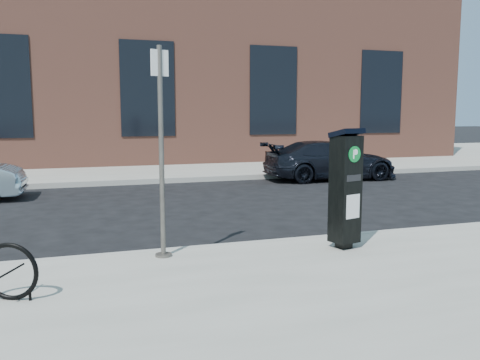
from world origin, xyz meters
name	(u,v)px	position (x,y,z in m)	size (l,w,h in m)	color
ground	(261,250)	(0.00, 0.00, 0.00)	(120.00, 120.00, 0.00)	black
sidewalk_far	(142,163)	(0.00, 14.00, 0.07)	(60.00, 12.00, 0.15)	gray
curb_near	(261,246)	(0.00, -0.02, 0.07)	(60.00, 0.12, 0.16)	#9E9B93
curb_far	(168,181)	(0.00, 8.02, 0.07)	(60.00, 0.12, 0.16)	#9E9B93
building	(132,68)	(0.00, 17.00, 4.15)	(28.00, 10.05, 8.25)	#925442
parking_kiosk	(345,187)	(1.02, -0.75, 1.05)	(0.48, 0.44, 1.75)	black
sign_pole	(161,154)	(-1.57, -0.36, 1.56)	(0.24, 0.23, 2.84)	#504C47
bike_rack	(10,272)	(-3.37, -1.51, 0.45)	(0.59, 0.30, 0.62)	black
car_dark	(330,160)	(5.06, 7.24, 0.62)	(1.73, 4.26, 1.24)	black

